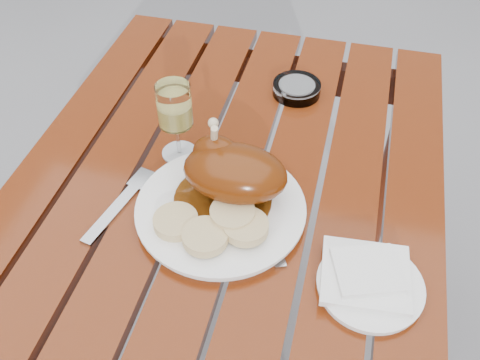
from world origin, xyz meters
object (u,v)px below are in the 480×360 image
table (223,309)px  wine_glass (176,122)px  dinner_plate (221,210)px  ashtray (297,89)px  side_plate (370,286)px

table → wine_glass: 0.48m
dinner_plate → ashtray: ashtray is taller
table → dinner_plate: bearing=-63.6°
table → side_plate: side_plate is taller
dinner_plate → ashtray: 0.39m
ashtray → dinner_plate: bearing=-100.3°
wine_glass → side_plate: bearing=-29.9°
ashtray → wine_glass: bearing=-127.2°
table → wine_glass: size_ratio=7.45×
dinner_plate → ashtray: (0.07, 0.38, 0.00)m
table → dinner_plate: dinner_plate is taller
table → wine_glass: bearing=136.1°
side_plate → ashtray: bearing=112.8°
table → side_plate: (0.28, -0.12, 0.38)m
ashtray → table: bearing=-103.0°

